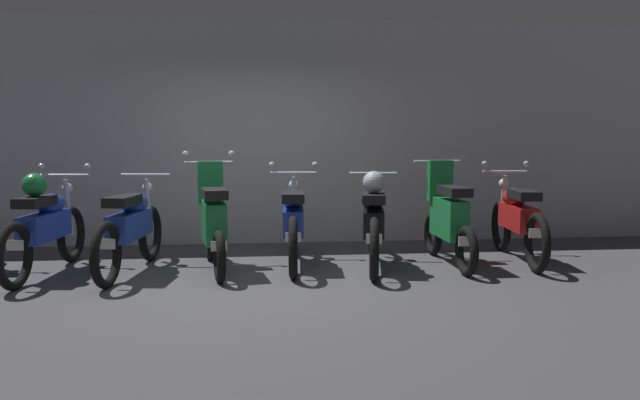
{
  "coord_description": "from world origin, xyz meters",
  "views": [
    {
      "loc": [
        0.06,
        -5.81,
        1.44
      ],
      "look_at": [
        0.73,
        0.79,
        0.75
      ],
      "focal_mm": 33.78,
      "sensor_mm": 36.0,
      "label": 1
    }
  ],
  "objects_px": {
    "motorbike_slot_3": "(213,222)",
    "motorbike_slot_6": "(448,219)",
    "motorbike_slot_7": "(517,219)",
    "motorbike_slot_4": "(293,222)",
    "motorbike_slot_5": "(373,220)",
    "motorbike_slot_1": "(45,225)",
    "motorbike_slot_2": "(131,227)"
  },
  "relations": [
    {
      "from": "motorbike_slot_3",
      "to": "motorbike_slot_6",
      "type": "height_order",
      "value": "motorbike_slot_3"
    },
    {
      "from": "motorbike_slot_1",
      "to": "motorbike_slot_6",
      "type": "height_order",
      "value": "motorbike_slot_6"
    },
    {
      "from": "motorbike_slot_5",
      "to": "motorbike_slot_6",
      "type": "relative_size",
      "value": 1.15
    },
    {
      "from": "motorbike_slot_3",
      "to": "motorbike_slot_7",
      "type": "relative_size",
      "value": 0.86
    },
    {
      "from": "motorbike_slot_3",
      "to": "motorbike_slot_7",
      "type": "bearing_deg",
      "value": 2.46
    },
    {
      "from": "motorbike_slot_3",
      "to": "motorbike_slot_6",
      "type": "distance_m",
      "value": 2.63
    },
    {
      "from": "motorbike_slot_2",
      "to": "motorbike_slot_3",
      "type": "xyz_separation_m",
      "value": [
        0.86,
        0.06,
        0.04
      ]
    },
    {
      "from": "motorbike_slot_2",
      "to": "motorbike_slot_6",
      "type": "distance_m",
      "value": 3.49
    },
    {
      "from": "motorbike_slot_5",
      "to": "motorbike_slot_6",
      "type": "height_order",
      "value": "motorbike_slot_6"
    },
    {
      "from": "motorbike_slot_4",
      "to": "motorbike_slot_7",
      "type": "xyz_separation_m",
      "value": [
        2.62,
        -0.01,
        0.0
      ]
    },
    {
      "from": "motorbike_slot_4",
      "to": "motorbike_slot_3",
      "type": "bearing_deg",
      "value": -169.61
    },
    {
      "from": "motorbike_slot_2",
      "to": "motorbike_slot_3",
      "type": "distance_m",
      "value": 0.87
    },
    {
      "from": "motorbike_slot_3",
      "to": "motorbike_slot_5",
      "type": "height_order",
      "value": "motorbike_slot_3"
    },
    {
      "from": "motorbike_slot_1",
      "to": "motorbike_slot_2",
      "type": "relative_size",
      "value": 1.0
    },
    {
      "from": "motorbike_slot_1",
      "to": "motorbike_slot_3",
      "type": "bearing_deg",
      "value": 1.83
    },
    {
      "from": "motorbike_slot_3",
      "to": "motorbike_slot_5",
      "type": "distance_m",
      "value": 1.76
    },
    {
      "from": "motorbike_slot_1",
      "to": "motorbike_slot_4",
      "type": "bearing_deg",
      "value": 4.74
    },
    {
      "from": "motorbike_slot_7",
      "to": "motorbike_slot_3",
      "type": "bearing_deg",
      "value": -177.54
    },
    {
      "from": "motorbike_slot_1",
      "to": "motorbike_slot_3",
      "type": "relative_size",
      "value": 1.17
    },
    {
      "from": "motorbike_slot_6",
      "to": "motorbike_slot_7",
      "type": "distance_m",
      "value": 0.89
    },
    {
      "from": "motorbike_slot_7",
      "to": "motorbike_slot_2",
      "type": "bearing_deg",
      "value": -177.23
    },
    {
      "from": "motorbike_slot_3",
      "to": "motorbike_slot_4",
      "type": "distance_m",
      "value": 0.9
    },
    {
      "from": "motorbike_slot_4",
      "to": "motorbike_slot_5",
      "type": "distance_m",
      "value": 0.9
    },
    {
      "from": "motorbike_slot_3",
      "to": "motorbike_slot_4",
      "type": "height_order",
      "value": "motorbike_slot_3"
    },
    {
      "from": "motorbike_slot_4",
      "to": "motorbike_slot_5",
      "type": "height_order",
      "value": "motorbike_slot_4"
    },
    {
      "from": "motorbike_slot_5",
      "to": "motorbike_slot_2",
      "type": "bearing_deg",
      "value": -179.75
    },
    {
      "from": "motorbike_slot_1",
      "to": "motorbike_slot_2",
      "type": "bearing_deg",
      "value": -0.32
    },
    {
      "from": "motorbike_slot_5",
      "to": "motorbike_slot_1",
      "type": "bearing_deg",
      "value": -179.89
    },
    {
      "from": "motorbike_slot_4",
      "to": "motorbike_slot_2",
      "type": "bearing_deg",
      "value": -172.74
    },
    {
      "from": "motorbike_slot_2",
      "to": "motorbike_slot_6",
      "type": "bearing_deg",
      "value": 1.35
    },
    {
      "from": "motorbike_slot_3",
      "to": "motorbike_slot_4",
      "type": "bearing_deg",
      "value": 10.39
    },
    {
      "from": "motorbike_slot_4",
      "to": "motorbike_slot_5",
      "type": "xyz_separation_m",
      "value": [
        0.87,
        -0.21,
        0.03
      ]
    }
  ]
}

